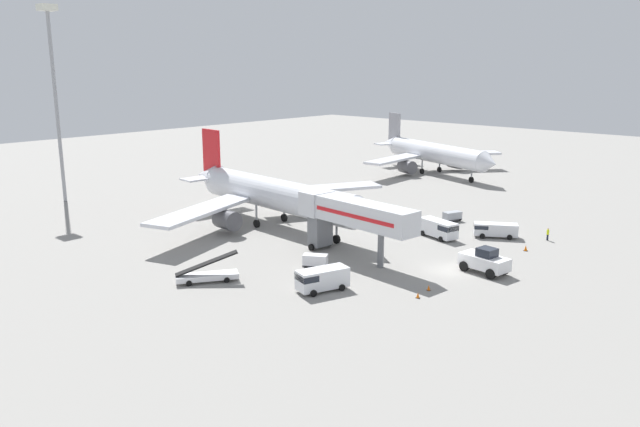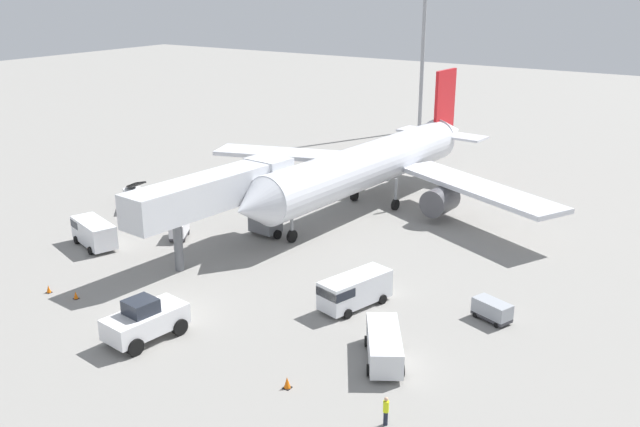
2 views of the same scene
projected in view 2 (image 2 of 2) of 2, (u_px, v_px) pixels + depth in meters
name	position (u px, v px, depth m)	size (l,w,h in m)	color
ground_plane	(158.00, 313.00, 47.55)	(300.00, 300.00, 0.00)	gray
airplane_at_gate	(373.00, 164.00, 68.49)	(39.52, 37.85, 12.13)	silver
jet_bridge	(222.00, 193.00, 56.63)	(4.70, 16.35, 6.94)	silver
pushback_tug	(145.00, 320.00, 43.73)	(3.27, 5.47, 2.79)	white
belt_loader_truck	(137.00, 196.00, 70.67)	(6.30, 4.90, 3.07)	white
service_van_mid_right	(384.00, 343.00, 41.47)	(4.47, 5.62, 1.82)	silver
service_van_far_left	(93.00, 232.00, 59.18)	(5.54, 3.54, 2.23)	white
service_van_near_center	(354.00, 290.00, 48.07)	(3.37, 5.79, 2.26)	white
baggage_cart_near_right	(492.00, 310.00, 46.31)	(2.85, 2.07, 1.38)	#38383D
baggage_cart_outer_left	(179.00, 229.00, 61.02)	(2.48, 2.91, 1.51)	#38383D
ground_crew_worker_foreground	(386.00, 410.00, 35.36)	(0.34, 0.34, 1.62)	#1E2333
safety_cone_alpha	(287.00, 383.00, 38.73)	(0.45, 0.45, 0.69)	black
safety_cone_bravo	(49.00, 289.00, 50.55)	(0.38, 0.38, 0.58)	black
safety_cone_charlie	(76.00, 295.00, 49.59)	(0.37, 0.37, 0.57)	black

